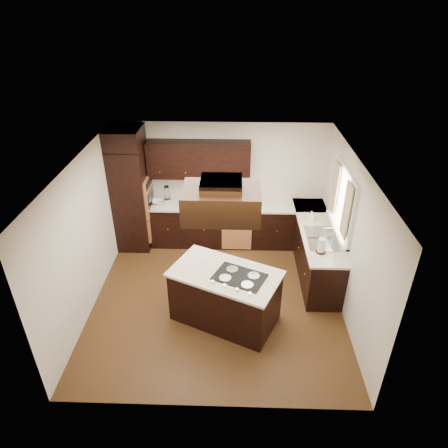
{
  "coord_description": "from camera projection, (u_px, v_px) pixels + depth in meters",
  "views": [
    {
      "loc": [
        0.29,
        -5.35,
        4.64
      ],
      "look_at": [
        0.1,
        0.6,
        1.15
      ],
      "focal_mm": 32.0,
      "sensor_mm": 36.0,
      "label": 1
    }
  ],
  "objects": [
    {
      "name": "wall_oven_face",
      "position": [
        149.0,
        196.0,
        7.91
      ],
      "size": [
        0.05,
        0.62,
        0.78
      ],
      "primitive_type": "cube",
      "color": "#BE7344",
      "rests_on": "oven_column"
    },
    {
      "name": "curtain_right",
      "position": [
        335.0,
        188.0,
        6.89
      ],
      "size": [
        0.02,
        0.34,
        0.9
      ],
      "primitive_type": "cube",
      "color": "beige",
      "rests_on": "wall_right"
    },
    {
      "name": "countertop_back",
      "position": [
        223.0,
        205.0,
        8.05
      ],
      "size": [
        2.93,
        0.63,
        0.04
      ],
      "primitive_type": "cube",
      "color": "beige",
      "rests_on": "base_cabinets_back"
    },
    {
      "name": "upper_cabinets",
      "position": [
        199.0,
        160.0,
        7.73
      ],
      "size": [
        2.0,
        0.34,
        0.72
      ],
      "primitive_type": "cube",
      "color": "black",
      "rests_on": "wall_back"
    },
    {
      "name": "hood_duct",
      "position": [
        221.0,
        184.0,
        5.26
      ],
      "size": [
        0.55,
        0.5,
        0.13
      ],
      "primitive_type": "cube",
      "color": "black",
      "rests_on": "ceiling"
    },
    {
      "name": "wall_back",
      "position": [
        221.0,
        182.0,
        8.15
      ],
      "size": [
        4.2,
        0.02,
        2.5
      ],
      "primitive_type": "cube",
      "color": "beige",
      "rests_on": "ground"
    },
    {
      "name": "base_cabinets_right",
      "position": [
        315.0,
        250.0,
        7.47
      ],
      "size": [
        0.6,
        2.4,
        0.88
      ],
      "primitive_type": "cube",
      "color": "black",
      "rests_on": "floor"
    },
    {
      "name": "oven_column",
      "position": [
        132.0,
        198.0,
        7.95
      ],
      "size": [
        0.65,
        0.75,
        2.12
      ],
      "primitive_type": "cube",
      "color": "black",
      "rests_on": "floor"
    },
    {
      "name": "wall_left",
      "position": [
        85.0,
        235.0,
        6.39
      ],
      "size": [
        0.02,
        4.2,
        2.5
      ],
      "primitive_type": "cube",
      "color": "beige",
      "rests_on": "ground"
    },
    {
      "name": "base_cabinets_back",
      "position": [
        223.0,
        224.0,
        8.3
      ],
      "size": [
        2.93,
        0.6,
        0.88
      ],
      "primitive_type": "cube",
      "color": "black",
      "rests_on": "floor"
    },
    {
      "name": "wall_right",
      "position": [
        350.0,
        240.0,
        6.28
      ],
      "size": [
        0.02,
        4.2,
        2.5
      ],
      "primitive_type": "cube",
      "color": "beige",
      "rests_on": "ground"
    },
    {
      "name": "countertop_right",
      "position": [
        317.0,
        229.0,
        7.24
      ],
      "size": [
        0.63,
        2.4,
        0.04
      ],
      "primitive_type": "cube",
      "color": "beige",
      "rests_on": "base_cabinets_right"
    },
    {
      "name": "curtain_left",
      "position": [
        346.0,
        211.0,
        6.17
      ],
      "size": [
        0.02,
        0.34,
        0.9
      ],
      "primitive_type": "cube",
      "color": "beige",
      "rests_on": "wall_right"
    },
    {
      "name": "dishwasher_front",
      "position": [
        237.0,
        234.0,
        8.06
      ],
      "size": [
        0.6,
        0.05,
        0.72
      ],
      "primitive_type": "cube",
      "color": "#BE7344",
      "rests_on": "floor"
    },
    {
      "name": "ceiling",
      "position": [
        216.0,
        163.0,
        5.7
      ],
      "size": [
        4.2,
        4.2,
        0.02
      ],
      "primitive_type": "cube",
      "color": "white",
      "rests_on": "ground"
    },
    {
      "name": "floor",
      "position": [
        217.0,
        298.0,
        6.97
      ],
      "size": [
        4.2,
        4.2,
        0.02
      ],
      "primitive_type": "cube",
      "color": "brown",
      "rests_on": "ground"
    },
    {
      "name": "cooktop",
      "position": [
        240.0,
        277.0,
        5.99
      ],
      "size": [
        0.89,
        0.77,
        0.01
      ],
      "primitive_type": "cube",
      "rotation": [
        0.0,
        0.0,
        -0.43
      ],
      "color": "black",
      "rests_on": "island_top"
    },
    {
      "name": "soap_bottle",
      "position": [
        311.0,
        216.0,
        7.4
      ],
      "size": [
        0.11,
        0.11,
        0.21
      ],
      "primitive_type": "imported",
      "rotation": [
        0.0,
        0.0,
        0.2
      ],
      "color": "silver",
      "rests_on": "countertop_right"
    },
    {
      "name": "mixing_bowl",
      "position": [
        159.0,
        202.0,
        8.05
      ],
      "size": [
        0.3,
        0.3,
        0.07
      ],
      "primitive_type": "imported",
      "rotation": [
        0.0,
        0.0,
        0.11
      ],
      "color": "silver",
      "rests_on": "countertop_back"
    },
    {
      "name": "sink_rim",
      "position": [
        322.0,
        238.0,
        6.93
      ],
      "size": [
        0.52,
        0.84,
        0.01
      ],
      "primitive_type": "cube",
      "color": "silver",
      "rests_on": "countertop_right"
    },
    {
      "name": "window_pane",
      "position": [
        345.0,
        201.0,
        6.55
      ],
      "size": [
        0.0,
        1.2,
        1.0
      ],
      "primitive_type": "cube",
      "color": "white",
      "rests_on": "wall_right"
    },
    {
      "name": "window_frame",
      "position": [
        344.0,
        201.0,
        6.55
      ],
      "size": [
        0.06,
        1.32,
        1.12
      ],
      "primitive_type": "cube",
      "color": "silver",
      "rests_on": "wall_right"
    },
    {
      "name": "spice_rack",
      "position": [
        202.0,
        197.0,
        7.96
      ],
      "size": [
        0.39,
        0.22,
        0.32
      ],
      "primitive_type": "cube",
      "rotation": [
        0.0,
        0.0,
        0.35
      ],
      "color": "black",
      "rests_on": "countertop_back"
    },
    {
      "name": "island",
      "position": [
        225.0,
        297.0,
        6.33
      ],
      "size": [
        1.81,
        1.46,
        0.88
      ],
      "primitive_type": "cube",
      "rotation": [
        0.0,
        0.0,
        -0.43
      ],
      "color": "black",
      "rests_on": "floor"
    },
    {
      "name": "paper_towel",
      "position": [
        322.0,
        246.0,
        6.49
      ],
      "size": [
        0.16,
        0.16,
        0.26
      ],
      "primitive_type": "cylinder",
      "rotation": [
        0.0,
        0.0,
        -0.43
      ],
      "color": "silver",
      "rests_on": "countertop_right"
    },
    {
      "name": "wall_front",
      "position": [
        208.0,
        337.0,
        4.52
      ],
      "size": [
        4.2,
        0.02,
        2.5
      ],
      "primitive_type": "cube",
      "color": "beige",
      "rests_on": "ground"
    },
    {
      "name": "island_top",
      "position": [
        225.0,
        274.0,
        6.1
      ],
      "size": [
        1.88,
        1.53,
        0.04
      ],
      "primitive_type": "cube",
      "rotation": [
        0.0,
        0.0,
        -0.43
      ],
      "color": "beige",
      "rests_on": "island"
    },
    {
      "name": "blender_base",
      "position": [
        168.0,
        201.0,
        8.04
      ],
      "size": [
        0.15,
        0.15,
        0.1
      ],
      "primitive_type": "cylinder",
      "color": "silver",
      "rests_on": "countertop_back"
    },
    {
      "name": "range_hood",
      "position": [
        221.0,
        203.0,
        5.4
      ],
      "size": [
        1.05,
        0.72,
        0.42
      ],
      "primitive_type": "cube",
      "color": "black",
      "rests_on": "ceiling"
    },
    {
      "name": "blender_pitcher",
      "position": [
        167.0,
        193.0,
        7.95
      ],
      "size": [
        0.13,
        0.13,
        0.26
      ],
      "primitive_type": "cone",
      "color": "silver",
      "rests_on": "blender_base"
    }
  ]
}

